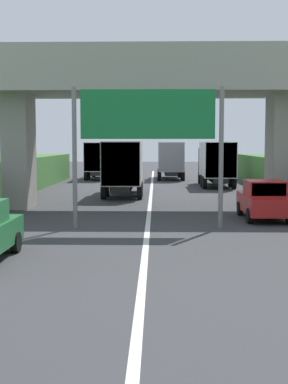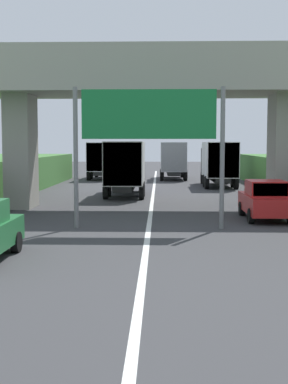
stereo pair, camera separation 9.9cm
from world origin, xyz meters
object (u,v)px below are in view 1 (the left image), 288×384
(truck_white, at_px, (100,158))
(truck_blue, at_px, (124,165))
(truck_black, at_px, (216,162))
(car_red, at_px, (264,200))
(truck_silver, at_px, (170,159))
(overhead_highway_sign, at_px, (148,124))

(truck_white, bearing_deg, truck_blue, -78.91)
(truck_black, distance_m, car_red, 18.07)
(car_red, bearing_deg, truck_white, 110.34)
(truck_silver, distance_m, truck_white, 6.59)
(truck_white, distance_m, truck_blue, 16.60)
(car_red, bearing_deg, truck_silver, 97.21)
(truck_black, relative_size, car_red, 1.78)
(truck_blue, bearing_deg, truck_silver, 78.05)
(truck_black, xyz_separation_m, truck_white, (-9.87, 8.82, 0.00))
(truck_white, xyz_separation_m, car_red, (9.96, -26.85, -1.08))
(truck_black, height_order, truck_white, same)
(overhead_highway_sign, distance_m, car_red, 6.50)
(truck_blue, relative_size, car_red, 1.78)
(overhead_highway_sign, relative_size, car_red, 1.43)
(truck_white, relative_size, truck_blue, 1.00)
(truck_silver, distance_m, car_red, 26.84)
(overhead_highway_sign, bearing_deg, car_red, 26.64)
(overhead_highway_sign, relative_size, truck_white, 0.81)
(overhead_highway_sign, height_order, car_red, overhead_highway_sign)
(truck_blue, height_order, car_red, truck_blue)
(overhead_highway_sign, distance_m, truck_white, 29.87)
(truck_silver, bearing_deg, truck_blue, -101.95)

